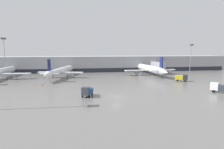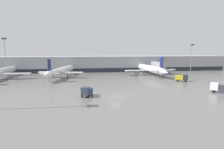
{
  "view_description": "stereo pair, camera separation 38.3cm",
  "coord_description": "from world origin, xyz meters",
  "px_view_note": "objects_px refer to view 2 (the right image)",
  "views": [
    {
      "loc": [
        -8.2,
        -45.24,
        12.4
      ],
      "look_at": [
        2.27,
        22.48,
        3.0
      ],
      "focal_mm": 28.0,
      "sensor_mm": 36.0,
      "label": 1
    },
    {
      "loc": [
        -7.83,
        -45.29,
        12.4
      ],
      "look_at": [
        2.27,
        22.48,
        3.0
      ],
      "focal_mm": 28.0,
      "sensor_mm": 36.0,
      "label": 2
    }
  ],
  "objects_px": {
    "traffic_cone_0": "(131,77)",
    "traffic_cone_3": "(135,80)",
    "service_truck_2": "(221,88)",
    "parked_jet_0": "(61,71)",
    "apron_light_mast_5": "(192,50)",
    "traffic_cone_1": "(42,84)",
    "parked_jet_1": "(151,69)",
    "service_truck_1": "(87,91)",
    "service_truck_0": "(182,78)",
    "apron_light_mast_2": "(5,46)"
  },
  "relations": [
    {
      "from": "service_truck_0",
      "to": "traffic_cone_0",
      "type": "bearing_deg",
      "value": 176.49
    },
    {
      "from": "traffic_cone_1",
      "to": "traffic_cone_0",
      "type": "bearing_deg",
      "value": 20.38
    },
    {
      "from": "parked_jet_0",
      "to": "traffic_cone_0",
      "type": "xyz_separation_m",
      "value": [
        32.05,
        -4.15,
        -2.75
      ]
    },
    {
      "from": "apron_light_mast_5",
      "to": "parked_jet_1",
      "type": "bearing_deg",
      "value": -157.36
    },
    {
      "from": "traffic_cone_0",
      "to": "traffic_cone_1",
      "type": "height_order",
      "value": "traffic_cone_1"
    },
    {
      "from": "parked_jet_1",
      "to": "service_truck_0",
      "type": "height_order",
      "value": "parked_jet_1"
    },
    {
      "from": "traffic_cone_1",
      "to": "apron_light_mast_5",
      "type": "height_order",
      "value": "apron_light_mast_5"
    },
    {
      "from": "traffic_cone_1",
      "to": "traffic_cone_3",
      "type": "distance_m",
      "value": 35.59
    },
    {
      "from": "parked_jet_0",
      "to": "traffic_cone_1",
      "type": "xyz_separation_m",
      "value": [
        -4.04,
        -17.55,
        -2.7
      ]
    },
    {
      "from": "parked_jet_1",
      "to": "apron_light_mast_2",
      "type": "relative_size",
      "value": 1.83
    },
    {
      "from": "service_truck_0",
      "to": "apron_light_mast_5",
      "type": "distance_m",
      "value": 42.04
    },
    {
      "from": "traffic_cone_0",
      "to": "traffic_cone_3",
      "type": "xyz_separation_m",
      "value": [
        -0.71,
        -9.53,
        0.03
      ]
    },
    {
      "from": "parked_jet_0",
      "to": "apron_light_mast_5",
      "type": "height_order",
      "value": "apron_light_mast_5"
    },
    {
      "from": "parked_jet_0",
      "to": "traffic_cone_1",
      "type": "distance_m",
      "value": 18.21
    },
    {
      "from": "parked_jet_0",
      "to": "traffic_cone_3",
      "type": "bearing_deg",
      "value": -100.08
    },
    {
      "from": "traffic_cone_1",
      "to": "apron_light_mast_5",
      "type": "relative_size",
      "value": 0.04
    },
    {
      "from": "service_truck_2",
      "to": "apron_light_mast_5",
      "type": "bearing_deg",
      "value": -64.16
    },
    {
      "from": "service_truck_2",
      "to": "traffic_cone_1",
      "type": "relative_size",
      "value": 7.97
    },
    {
      "from": "service_truck_2",
      "to": "traffic_cone_0",
      "type": "height_order",
      "value": "service_truck_2"
    },
    {
      "from": "service_truck_0",
      "to": "service_truck_2",
      "type": "bearing_deg",
      "value": -55.53
    },
    {
      "from": "parked_jet_0",
      "to": "service_truck_2",
      "type": "height_order",
      "value": "parked_jet_0"
    },
    {
      "from": "apron_light_mast_5",
      "to": "traffic_cone_1",
      "type": "bearing_deg",
      "value": -157.33
    },
    {
      "from": "traffic_cone_3",
      "to": "apron_light_mast_5",
      "type": "height_order",
      "value": "apron_light_mast_5"
    },
    {
      "from": "parked_jet_0",
      "to": "apron_light_mast_5",
      "type": "distance_m",
      "value": 76.46
    },
    {
      "from": "service_truck_1",
      "to": "service_truck_0",
      "type": "bearing_deg",
      "value": 137.2
    },
    {
      "from": "traffic_cone_0",
      "to": "apron_light_mast_2",
      "type": "relative_size",
      "value": 0.03
    },
    {
      "from": "parked_jet_1",
      "to": "traffic_cone_3",
      "type": "xyz_separation_m",
      "value": [
        -12.98,
        -16.34,
        -2.75
      ]
    },
    {
      "from": "traffic_cone_0",
      "to": "apron_light_mast_5",
      "type": "distance_m",
      "value": 48.14
    },
    {
      "from": "parked_jet_0",
      "to": "traffic_cone_0",
      "type": "relative_size",
      "value": 56.78
    },
    {
      "from": "parked_jet_0",
      "to": "service_truck_1",
      "type": "distance_m",
      "value": 37.18
    },
    {
      "from": "service_truck_1",
      "to": "parked_jet_1",
      "type": "bearing_deg",
      "value": 161.17
    },
    {
      "from": "parked_jet_0",
      "to": "service_truck_1",
      "type": "xyz_separation_m",
      "value": [
        11.66,
        -35.27,
        -1.52
      ]
    },
    {
      "from": "service_truck_1",
      "to": "service_truck_2",
      "type": "distance_m",
      "value": 39.01
    },
    {
      "from": "apron_light_mast_2",
      "to": "apron_light_mast_5",
      "type": "height_order",
      "value": "apron_light_mast_2"
    },
    {
      "from": "parked_jet_1",
      "to": "service_truck_0",
      "type": "relative_size",
      "value": 6.88
    },
    {
      "from": "parked_jet_1",
      "to": "traffic_cone_1",
      "type": "xyz_separation_m",
      "value": [
        -48.36,
        -20.22,
        -2.74
      ]
    },
    {
      "from": "service_truck_1",
      "to": "traffic_cone_1",
      "type": "distance_m",
      "value": 23.7
    },
    {
      "from": "service_truck_2",
      "to": "traffic_cone_3",
      "type": "relative_size",
      "value": 8.43
    },
    {
      "from": "parked_jet_0",
      "to": "service_truck_0",
      "type": "relative_size",
      "value": 6.82
    },
    {
      "from": "parked_jet_0",
      "to": "parked_jet_1",
      "type": "distance_m",
      "value": 44.4
    },
    {
      "from": "parked_jet_0",
      "to": "traffic_cone_0",
      "type": "bearing_deg",
      "value": -83.88
    },
    {
      "from": "service_truck_1",
      "to": "traffic_cone_1",
      "type": "height_order",
      "value": "service_truck_1"
    },
    {
      "from": "service_truck_2",
      "to": "traffic_cone_3",
      "type": "distance_m",
      "value": 30.36
    },
    {
      "from": "parked_jet_0",
      "to": "traffic_cone_3",
      "type": "xyz_separation_m",
      "value": [
        31.34,
        -13.67,
        -2.72
      ]
    },
    {
      "from": "parked_jet_1",
      "to": "service_truck_2",
      "type": "xyz_separation_m",
      "value": [
        6.31,
        -39.75,
        -1.47
      ]
    },
    {
      "from": "service_truck_1",
      "to": "traffic_cone_0",
      "type": "distance_m",
      "value": 37.23
    },
    {
      "from": "traffic_cone_1",
      "to": "apron_light_mast_5",
      "type": "bearing_deg",
      "value": 22.67
    },
    {
      "from": "service_truck_1",
      "to": "apron_light_mast_2",
      "type": "xyz_separation_m",
      "value": [
        -39.51,
        46.84,
        13.15
      ]
    },
    {
      "from": "traffic_cone_0",
      "to": "traffic_cone_3",
      "type": "height_order",
      "value": "traffic_cone_3"
    },
    {
      "from": "service_truck_0",
      "to": "apron_light_mast_2",
      "type": "height_order",
      "value": "apron_light_mast_2"
    }
  ]
}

